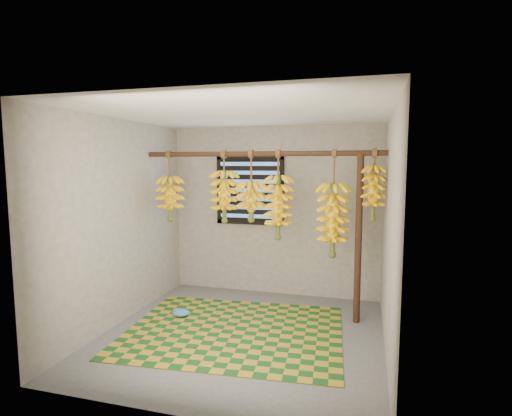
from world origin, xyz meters
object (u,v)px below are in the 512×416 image
(support_post, at_px, (358,239))
(banana_bunch_b, at_px, (224,196))
(banana_bunch_e, at_px, (333,220))
(banana_bunch_d, at_px, (278,207))
(banana_bunch_a, at_px, (170,198))
(banana_bunch_f, at_px, (373,192))
(plastic_bag, at_px, (181,313))
(woven_mat, at_px, (234,330))
(banana_bunch_c, at_px, (251,201))

(support_post, distance_m, banana_bunch_b, 1.72)
(support_post, bearing_deg, banana_bunch_e, 180.00)
(banana_bunch_d, distance_m, banana_bunch_e, 0.68)
(support_post, distance_m, banana_bunch_a, 2.45)
(banana_bunch_b, xyz_separation_m, banana_bunch_f, (1.81, 0.00, 0.08))
(support_post, xyz_separation_m, plastic_bag, (-2.08, -0.42, -0.95))
(banana_bunch_f, bearing_deg, banana_bunch_a, 180.00)
(support_post, xyz_separation_m, woven_mat, (-1.32, -0.64, -0.99))
(banana_bunch_a, bearing_deg, banana_bunch_b, -0.00)
(support_post, bearing_deg, plastic_bag, -168.54)
(support_post, xyz_separation_m, banana_bunch_e, (-0.30, 0.00, 0.22))
(banana_bunch_c, bearing_deg, support_post, -0.00)
(banana_bunch_a, distance_m, banana_bunch_d, 1.45)
(support_post, distance_m, banana_bunch_f, 0.57)
(banana_bunch_c, relative_size, banana_bunch_e, 0.70)
(plastic_bag, relative_size, banana_bunch_a, 0.24)
(support_post, relative_size, banana_bunch_b, 2.19)
(banana_bunch_b, xyz_separation_m, banana_bunch_e, (1.36, 0.00, -0.25))
(banana_bunch_a, relative_size, banana_bunch_f, 1.12)
(banana_bunch_a, xyz_separation_m, banana_bunch_b, (0.76, -0.00, 0.04))
(woven_mat, xyz_separation_m, banana_bunch_f, (1.47, 0.64, 1.55))
(woven_mat, bearing_deg, banana_bunch_a, 149.84)
(support_post, height_order, banana_bunch_e, banana_bunch_e)
(banana_bunch_b, distance_m, banana_bunch_f, 1.81)
(plastic_bag, bearing_deg, banana_bunch_f, 10.71)
(plastic_bag, bearing_deg, woven_mat, -15.68)
(banana_bunch_f, bearing_deg, support_post, 180.00)
(woven_mat, relative_size, banana_bunch_a, 2.59)
(plastic_bag, xyz_separation_m, banana_bunch_c, (0.78, 0.42, 1.36))
(woven_mat, relative_size, plastic_bag, 10.98)
(support_post, bearing_deg, banana_bunch_a, 180.00)
(banana_bunch_d, relative_size, banana_bunch_e, 0.86)
(support_post, relative_size, banana_bunch_c, 2.27)
(plastic_bag, distance_m, banana_bunch_e, 2.17)
(banana_bunch_f, bearing_deg, banana_bunch_e, 180.00)
(plastic_bag, distance_m, banana_bunch_a, 1.48)
(banana_bunch_b, relative_size, banana_bunch_d, 0.84)
(banana_bunch_c, distance_m, banana_bunch_e, 1.02)
(woven_mat, relative_size, banana_bunch_f, 2.91)
(banana_bunch_d, bearing_deg, banana_bunch_c, 180.00)
(banana_bunch_a, bearing_deg, banana_bunch_f, -0.00)
(banana_bunch_b, height_order, banana_bunch_e, same)
(banana_bunch_d, xyz_separation_m, banana_bunch_f, (1.11, 0.00, 0.20))
(banana_bunch_e, bearing_deg, plastic_bag, -166.69)
(support_post, relative_size, banana_bunch_a, 2.18)
(banana_bunch_c, xyz_separation_m, banana_bunch_f, (1.45, -0.00, 0.14))
(woven_mat, bearing_deg, banana_bunch_b, 118.04)
(banana_bunch_a, xyz_separation_m, banana_bunch_d, (1.45, -0.00, -0.08))
(banana_bunch_d, height_order, banana_bunch_e, same)
(banana_bunch_a, height_order, banana_bunch_d, same)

